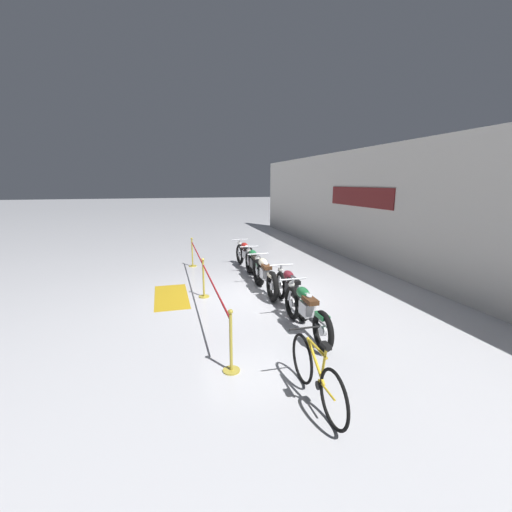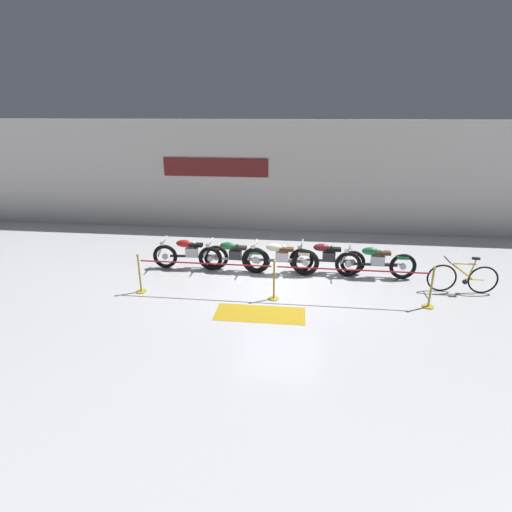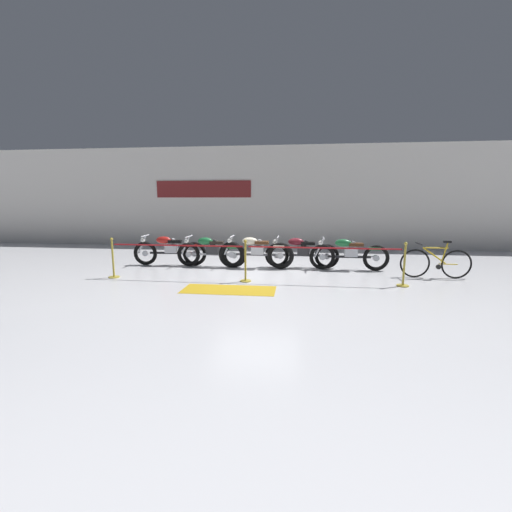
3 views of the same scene
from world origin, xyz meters
name	(u,v)px [view 1 (image 1 of 3)]	position (x,y,z in m)	size (l,w,h in m)	color
ground_plane	(248,295)	(0.00, 0.00, 0.00)	(120.00, 120.00, 0.00)	silver
back_wall	(416,212)	(-0.01, 5.12, 2.10)	(28.00, 0.29, 4.20)	silver
motorcycle_red_0	(246,256)	(-2.78, 0.61, 0.47)	(2.29, 0.62, 0.95)	black
motorcycle_green_1	(254,265)	(-1.45, 0.55, 0.46)	(2.15, 0.62, 0.94)	black
motorcycle_cream_2	(265,276)	(-0.08, 0.49, 0.48)	(2.25, 0.62, 0.97)	black
motorcycle_maroon_3	(291,290)	(1.26, 0.74, 0.47)	(2.20, 0.62, 0.94)	black
motorcycle_green_4	(306,310)	(2.61, 0.55, 0.48)	(2.26, 0.62, 0.95)	black
bicycle	(317,375)	(4.71, -0.20, 0.40)	(1.77, 0.48, 0.98)	black
stanchion_far_left	(199,262)	(-1.26, -1.17, 0.70)	(7.33, 0.28, 1.05)	gold
stanchion_mid_left	(204,284)	(-0.13, -1.17, 0.36)	(0.28, 0.28, 1.05)	gold
stanchion_mid_right	(231,351)	(3.64, -1.17, 0.36)	(0.28, 0.28, 1.05)	gold
floor_banner	(171,296)	(-0.38, -2.01, 0.00)	(2.12, 0.86, 0.01)	#B78E19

